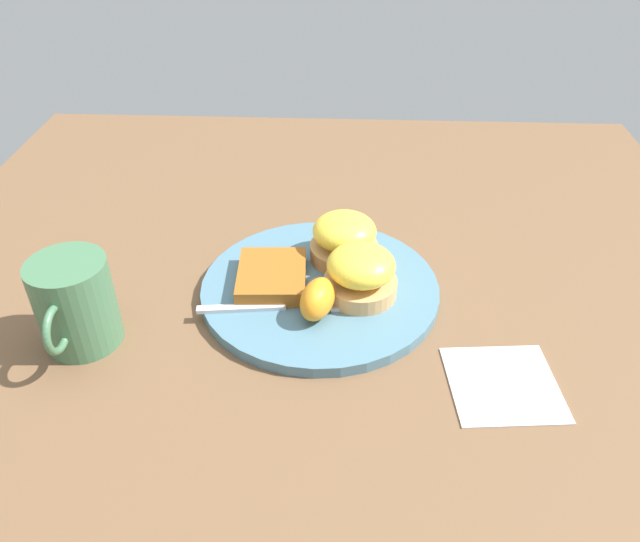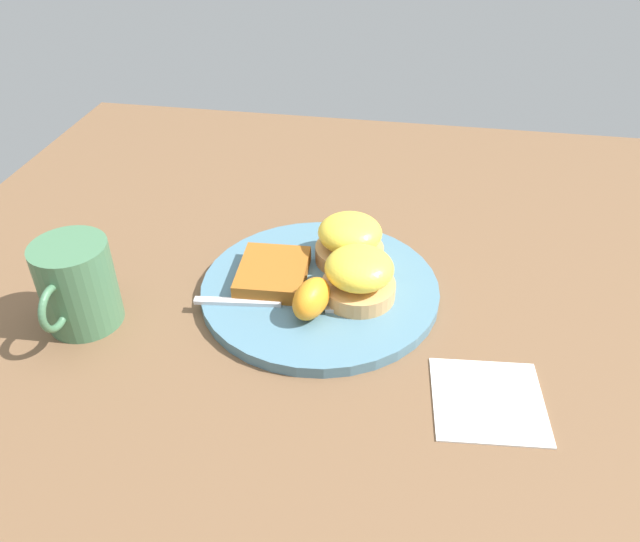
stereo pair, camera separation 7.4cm
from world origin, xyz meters
The scene contains 9 objects.
ground_plane centered at (0.00, 0.00, 0.00)m, with size 1.10×1.10×0.00m, color brown.
plate centered at (0.00, 0.00, 0.01)m, with size 0.29×0.29×0.01m, color slate.
sandwich_benedict_left centered at (0.01, 0.05, 0.04)m, with size 0.09×0.09×0.06m.
sandwich_benedict_right centered at (-0.06, 0.03, 0.04)m, with size 0.09×0.09×0.06m.
hashbrown_patty centered at (0.00, -0.06, 0.02)m, with size 0.10×0.08×0.02m, color #99571C.
orange_wedge centered at (0.06, 0.00, 0.04)m, with size 0.06×0.04×0.04m, color orange.
fork centered at (0.05, -0.03, 0.02)m, with size 0.04×0.19×0.00m.
cup centered at (0.10, -0.26, 0.05)m, with size 0.12×0.08×0.10m.
napkin centered at (0.14, 0.19, 0.00)m, with size 0.11×0.11×0.00m, color white.
Camera 2 is at (0.59, 0.10, 0.47)m, focal length 35.00 mm.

